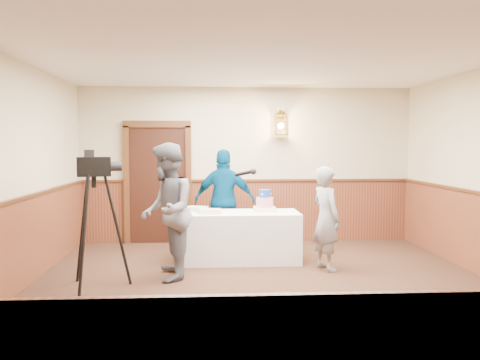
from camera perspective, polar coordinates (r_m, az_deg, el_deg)
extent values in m
plane|color=#321E13|center=(6.00, 3.29, -13.13)|extent=(7.00, 7.00, 0.00)
cube|color=beige|center=(9.23, 0.74, 1.71)|extent=(6.00, 0.02, 2.80)
cube|color=beige|center=(2.33, 13.75, -5.20)|extent=(6.00, 0.02, 2.80)
cube|color=white|center=(5.83, 3.41, 14.19)|extent=(6.00, 7.00, 0.02)
cube|color=#582919|center=(9.28, 0.75, -3.54)|extent=(5.98, 0.04, 1.10)
cube|color=#582919|center=(6.26, -25.17, -7.61)|extent=(0.04, 6.98, 1.10)
cube|color=#4F2B15|center=(9.21, 0.76, -0.04)|extent=(5.98, 0.07, 0.04)
cube|color=black|center=(9.22, -9.20, -0.52)|extent=(1.00, 0.06, 2.10)
cube|color=silver|center=(7.74, -0.09, -6.37)|extent=(1.80, 0.80, 0.75)
cube|color=#F8E1BB|center=(7.78, 2.78, -3.29)|extent=(0.32, 0.32, 0.06)
cylinder|color=red|center=(7.77, 2.78, -2.50)|extent=(0.26, 0.26, 0.15)
cylinder|color=#1F3E95|center=(7.75, 2.78, -1.52)|extent=(0.18, 0.18, 0.12)
cube|color=#E8E48B|center=(7.52, -3.38, -3.54)|extent=(0.32, 0.24, 0.07)
cube|color=#AADE9D|center=(7.80, -4.90, -3.25)|extent=(0.36, 0.32, 0.07)
imported|color=slate|center=(6.70, -8.23, -3.51)|extent=(0.73, 0.91, 1.79)
cylinder|color=black|center=(6.59, 0.38, 0.75)|extent=(0.23, 0.07, 0.09)
sphere|color=black|center=(6.59, 1.51, 0.97)|extent=(0.08, 0.08, 0.08)
imported|color=gray|center=(7.26, 9.64, -4.26)|extent=(0.52, 0.63, 1.46)
imported|color=navy|center=(8.32, -1.75, -2.36)|extent=(1.04, 0.54, 1.69)
cube|color=black|center=(6.44, -16.12, 1.45)|extent=(0.44, 0.32, 0.24)
cylinder|color=black|center=(6.46, -13.85, 1.50)|extent=(0.18, 0.16, 0.12)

